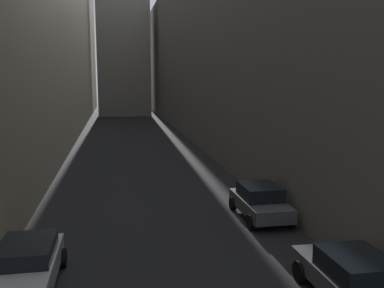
{
  "coord_description": "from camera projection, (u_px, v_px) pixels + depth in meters",
  "views": [
    {
      "loc": [
        -1.8,
        6.68,
        6.05
      ],
      "look_at": [
        0.0,
        16.47,
        4.53
      ],
      "focal_mm": 39.8,
      "sensor_mm": 36.0,
      "label": 1
    }
  ],
  "objects": [
    {
      "name": "ground_plane",
      "position": [
        134.0,
        142.0,
        41.4
      ],
      "size": [
        264.0,
        264.0,
        0.0
      ],
      "primitive_type": "plane",
      "color": "#232326"
    },
    {
      "name": "building_block_right",
      "position": [
        260.0,
        47.0,
        44.32
      ],
      "size": [
        15.75,
        108.0,
        18.7
      ],
      "primitive_type": "cube",
      "color": "slate",
      "rests_on": "ground"
    },
    {
      "name": "parked_car_left_third",
      "position": [
        27.0,
        265.0,
        12.27
      ],
      "size": [
        1.87,
        3.98,
        1.38
      ],
      "rotation": [
        0.0,
        0.0,
        1.57
      ],
      "color": "silver",
      "rests_on": "ground"
    },
    {
      "name": "parked_car_right_third",
      "position": [
        354.0,
        279.0,
        11.37
      ],
      "size": [
        1.9,
        4.3,
        1.46
      ],
      "rotation": [
        0.0,
        0.0,
        1.57
      ],
      "color": "#4C4C51",
      "rests_on": "ground"
    },
    {
      "name": "parked_car_right_far",
      "position": [
        260.0,
        201.0,
        18.63
      ],
      "size": [
        1.95,
        3.93,
        1.46
      ],
      "rotation": [
        0.0,
        0.0,
        1.57
      ],
      "color": "#4C4C51",
      "rests_on": "ground"
    }
  ]
}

